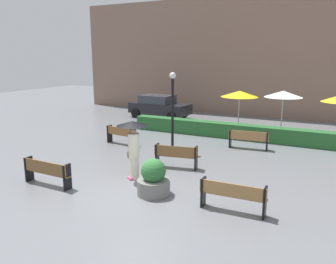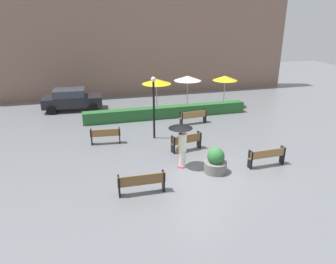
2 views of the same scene
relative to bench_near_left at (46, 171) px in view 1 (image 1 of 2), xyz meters
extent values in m
plane|color=slate|center=(2.92, 0.87, -0.51)|extent=(60.00, 60.00, 0.00)
cube|color=brown|center=(0.00, 0.06, -0.09)|extent=(1.88, 0.27, 0.04)
cube|color=brown|center=(0.00, -0.07, 0.14)|extent=(1.88, 0.08, 0.41)
cube|color=black|center=(-0.88, 0.06, -0.08)|extent=(0.07, 0.33, 0.85)
cube|color=black|center=(0.88, 0.02, -0.08)|extent=(0.07, 0.33, 0.85)
cube|color=olive|center=(-0.89, 5.65, -0.04)|extent=(1.64, 0.40, 0.04)
cube|color=olive|center=(-0.90, 5.52, 0.16)|extent=(1.62, 0.21, 0.37)
cube|color=black|center=(-1.64, 5.71, -0.08)|extent=(0.09, 0.34, 0.85)
cube|color=black|center=(-0.14, 5.55, -0.08)|extent=(0.09, 0.34, 0.85)
cube|color=brown|center=(3.05, 3.61, -0.05)|extent=(1.68, 0.56, 0.04)
cube|color=brown|center=(3.08, 3.46, 0.18)|extent=(1.64, 0.34, 0.41)
cube|color=black|center=(2.29, 3.45, -0.06)|extent=(0.12, 0.37, 0.89)
cube|color=black|center=(3.81, 3.73, -0.06)|extent=(0.12, 0.37, 0.89)
cube|color=#9E7242|center=(6.05, 0.89, -0.04)|extent=(1.84, 0.27, 0.04)
cube|color=#9E7242|center=(6.06, 0.75, 0.16)|extent=(1.84, 0.09, 0.37)
cube|color=black|center=(5.20, 0.84, -0.08)|extent=(0.07, 0.33, 0.85)
cube|color=black|center=(6.91, 0.89, -0.08)|extent=(0.07, 0.33, 0.85)
cube|color=#9E7242|center=(4.86, 7.58, -0.08)|extent=(1.82, 0.45, 0.04)
cube|color=#9E7242|center=(4.88, 7.43, 0.15)|extent=(1.80, 0.21, 0.40)
cube|color=black|center=(4.03, 7.48, -0.08)|extent=(0.10, 0.38, 0.86)
cube|color=black|center=(5.70, 7.65, -0.08)|extent=(0.10, 0.38, 0.86)
cylinder|color=silver|center=(2.26, 1.84, -0.12)|extent=(0.32, 0.32, 0.78)
cube|color=#F2598C|center=(2.22, 1.79, -0.47)|extent=(0.40, 0.41, 0.08)
cylinder|color=silver|center=(2.26, 1.84, 0.70)|extent=(0.38, 0.38, 0.85)
sphere|color=tan|center=(2.26, 1.84, 1.23)|extent=(0.21, 0.21, 0.21)
cube|color=brown|center=(2.07, 1.95, 0.32)|extent=(0.25, 0.28, 0.22)
cylinder|color=black|center=(2.18, 1.90, 1.00)|extent=(0.02, 0.02, 0.90)
cone|color=black|center=(2.18, 1.90, 1.45)|extent=(1.09, 1.09, 0.16)
cylinder|color=slate|center=(3.52, 0.94, -0.27)|extent=(1.03, 1.03, 0.48)
sphere|color=#2D6B33|center=(3.52, 0.94, 0.26)|extent=(0.77, 0.77, 0.77)
cylinder|color=black|center=(1.85, 5.72, 1.12)|extent=(0.12, 0.12, 3.26)
sphere|color=white|center=(1.85, 5.72, 2.87)|extent=(0.28, 0.28, 0.28)
cylinder|color=silver|center=(3.37, 11.31, 0.55)|extent=(0.06, 0.06, 2.11)
cone|color=yellow|center=(3.37, 11.31, 1.60)|extent=(2.10, 2.10, 0.35)
cylinder|color=silver|center=(5.74, 11.34, 0.60)|extent=(0.06, 0.06, 2.22)
cone|color=white|center=(5.74, 11.34, 1.71)|extent=(2.02, 2.02, 0.35)
cube|color=#28602D|center=(3.59, 9.27, -0.12)|extent=(11.23, 0.70, 0.77)
cube|color=#846656|center=(2.92, 16.87, 3.65)|extent=(28.00, 1.20, 8.32)
cube|color=black|center=(-2.61, 12.88, 0.16)|extent=(4.30, 2.00, 0.70)
cube|color=#333842|center=(-2.80, 12.89, 0.79)|extent=(2.29, 1.74, 0.55)
cylinder|color=black|center=(-1.13, 13.66, -0.19)|extent=(0.65, 0.26, 0.64)
cylinder|color=black|center=(-1.23, 11.92, -0.19)|extent=(0.65, 0.26, 0.64)
cylinder|color=black|center=(-3.98, 13.84, -0.19)|extent=(0.65, 0.26, 0.64)
cylinder|color=black|center=(-4.08, 12.09, -0.19)|extent=(0.65, 0.26, 0.64)
camera|label=1|loc=(8.34, -7.66, 3.69)|focal=36.16mm
camera|label=2|loc=(-1.94, -10.75, 6.12)|focal=33.87mm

